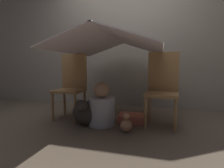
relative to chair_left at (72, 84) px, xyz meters
The scene contains 9 objects.
ground_plane 0.88m from the chair_left, 26.79° to the right, with size 8.80×8.80×0.00m, color brown.
wall_back 1.39m from the chair_left, 56.39° to the left, with size 7.00×0.05×2.50m.
chair_left is the anchor object (origin of this frame).
chair_right 1.30m from the chair_left, ahead, with size 0.43×0.43×0.95m.
sheet_canopy 0.86m from the chair_left, ahead, with size 1.29×1.52×0.23m.
person_front 0.66m from the chair_left, 23.02° to the right, with size 0.34×0.34×0.56m.
dog 0.58m from the chair_left, 40.75° to the right, with size 0.37×0.35×0.37m.
floor_cushion 1.01m from the chair_left, ahead, with size 0.34×0.27×0.10m.
plush_toy 1.07m from the chair_left, 23.30° to the right, with size 0.14×0.14×0.22m.
Camera 1 is at (0.62, -2.00, 0.75)m, focal length 28.00 mm.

